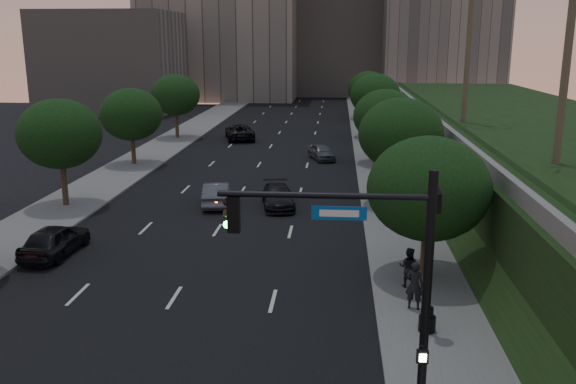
# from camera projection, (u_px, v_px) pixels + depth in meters

# --- Properties ---
(ground) EXTENTS (160.00, 160.00, 0.00)m
(ground) POSITION_uv_depth(u_px,v_px,m) (134.00, 362.00, 19.67)
(ground) COLOR black
(ground) RESTS_ON ground
(road_surface) EXTENTS (16.00, 140.00, 0.02)m
(road_surface) POSITION_uv_depth(u_px,v_px,m) (256.00, 170.00, 48.68)
(road_surface) COLOR black
(road_surface) RESTS_ON ground
(sidewalk_right) EXTENTS (4.50, 140.00, 0.15)m
(sidewalk_right) POSITION_uv_depth(u_px,v_px,m) (385.00, 171.00, 47.86)
(sidewalk_right) COLOR slate
(sidewalk_right) RESTS_ON ground
(sidewalk_left) EXTENTS (4.50, 140.00, 0.15)m
(sidewalk_left) POSITION_uv_depth(u_px,v_px,m) (131.00, 167.00, 49.47)
(sidewalk_left) COLOR slate
(sidewalk_left) RESTS_ON ground
(embankment) EXTENTS (18.00, 90.00, 4.00)m
(embankment) POSITION_uv_depth(u_px,v_px,m) (550.00, 154.00, 44.54)
(embankment) COLOR black
(embankment) RESTS_ON ground
(parapet_wall) EXTENTS (0.35, 90.00, 0.70)m
(parapet_wall) POSITION_uv_depth(u_px,v_px,m) (434.00, 121.00, 44.63)
(parapet_wall) COLOR slate
(parapet_wall) RESTS_ON embankment
(office_block_left) EXTENTS (26.00, 20.00, 32.00)m
(office_block_left) POSITION_uv_depth(u_px,v_px,m) (222.00, 5.00, 105.83)
(office_block_left) COLOR gray
(office_block_left) RESTS_ON ground
(office_block_mid) EXTENTS (22.00, 18.00, 26.00)m
(office_block_mid) POSITION_uv_depth(u_px,v_px,m) (337.00, 24.00, 114.66)
(office_block_mid) COLOR gray
(office_block_mid) RESTS_ON ground
(office_block_filler) EXTENTS (18.00, 16.00, 14.00)m
(office_block_filler) POSITION_uv_depth(u_px,v_px,m) (113.00, 62.00, 87.69)
(office_block_filler) COLOR gray
(office_block_filler) RESTS_ON ground
(tree_right_a) EXTENTS (5.20, 5.20, 6.24)m
(tree_right_a) POSITION_uv_depth(u_px,v_px,m) (428.00, 189.00, 25.62)
(tree_right_a) COLOR #38281C
(tree_right_a) RESTS_ON ground
(tree_right_b) EXTENTS (5.20, 5.20, 6.74)m
(tree_right_b) POSITION_uv_depth(u_px,v_px,m) (401.00, 134.00, 37.11)
(tree_right_b) COLOR #38281C
(tree_right_b) RESTS_ON ground
(tree_right_c) EXTENTS (5.20, 5.20, 6.24)m
(tree_right_c) POSITION_uv_depth(u_px,v_px,m) (385.00, 116.00, 49.80)
(tree_right_c) COLOR #38281C
(tree_right_c) RESTS_ON ground
(tree_right_d) EXTENTS (5.20, 5.20, 6.74)m
(tree_right_d) POSITION_uv_depth(u_px,v_px,m) (375.00, 95.00, 63.21)
(tree_right_d) COLOR #38281C
(tree_right_d) RESTS_ON ground
(tree_right_e) EXTENTS (5.20, 5.20, 6.24)m
(tree_right_e) POSITION_uv_depth(u_px,v_px,m) (368.00, 89.00, 77.83)
(tree_right_e) COLOR #38281C
(tree_right_e) RESTS_ON ground
(tree_left_b) EXTENTS (5.00, 5.00, 6.71)m
(tree_left_b) POSITION_uv_depth(u_px,v_px,m) (60.00, 134.00, 36.77)
(tree_left_b) COLOR #38281C
(tree_left_b) RESTS_ON ground
(tree_left_c) EXTENTS (5.00, 5.00, 6.34)m
(tree_left_c) POSITION_uv_depth(u_px,v_px,m) (131.00, 114.00, 49.43)
(tree_left_c) COLOR #38281C
(tree_left_c) RESTS_ON ground
(tree_left_d) EXTENTS (5.00, 5.00, 6.71)m
(tree_left_d) POSITION_uv_depth(u_px,v_px,m) (176.00, 95.00, 62.88)
(tree_left_d) COLOR #38281C
(tree_left_d) RESTS_ON ground
(traffic_signal_mast) EXTENTS (5.68, 0.56, 7.00)m
(traffic_signal_mast) POSITION_uv_depth(u_px,v_px,m) (384.00, 295.00, 15.82)
(traffic_signal_mast) COLOR black
(traffic_signal_mast) RESTS_ON ground
(street_lamp) EXTENTS (0.64, 0.64, 5.62)m
(street_lamp) POSITION_uv_depth(u_px,v_px,m) (431.00, 264.00, 20.84)
(street_lamp) COLOR black
(street_lamp) RESTS_ON ground
(pedestrian_signal) EXTENTS (0.30, 0.33, 2.50)m
(pedestrian_signal) POSITION_uv_depth(u_px,v_px,m) (420.00, 380.00, 15.75)
(pedestrian_signal) COLOR black
(pedestrian_signal) RESTS_ON ground
(sedan_near_left) EXTENTS (2.05, 4.63, 1.55)m
(sedan_near_left) POSITION_uv_depth(u_px,v_px,m) (55.00, 240.00, 29.21)
(sedan_near_left) COLOR black
(sedan_near_left) RESTS_ON ground
(sedan_mid_left) EXTENTS (2.10, 4.63, 1.47)m
(sedan_mid_left) POSITION_uv_depth(u_px,v_px,m) (217.00, 194.00, 38.15)
(sedan_mid_left) COLOR #515458
(sedan_mid_left) RESTS_ON ground
(sedan_far_left) EXTENTS (4.06, 6.35, 1.63)m
(sedan_far_left) POSITION_uv_depth(u_px,v_px,m) (240.00, 132.00, 63.19)
(sedan_far_left) COLOR black
(sedan_far_left) RESTS_ON ground
(sedan_near_right) EXTENTS (2.66, 4.86, 1.34)m
(sedan_near_right) POSITION_uv_depth(u_px,v_px,m) (278.00, 197.00, 37.72)
(sedan_near_right) COLOR black
(sedan_near_right) RESTS_ON ground
(sedan_far_right) EXTENTS (2.81, 4.33, 1.37)m
(sedan_far_right) POSITION_uv_depth(u_px,v_px,m) (322.00, 152.00, 52.65)
(sedan_far_right) COLOR #515458
(sedan_far_right) RESTS_ON ground
(pedestrian_a) EXTENTS (0.78, 0.61, 1.88)m
(pedestrian_a) POSITION_uv_depth(u_px,v_px,m) (414.00, 285.00, 23.01)
(pedestrian_a) COLOR black
(pedestrian_a) RESTS_ON sidewalk_right
(pedestrian_b) EXTENTS (1.00, 0.90, 1.70)m
(pedestrian_b) POSITION_uv_depth(u_px,v_px,m) (409.00, 267.00, 25.08)
(pedestrian_b) COLOR black
(pedestrian_b) RESTS_ON sidewalk_right
(pedestrian_c) EXTENTS (0.91, 0.38, 1.56)m
(pedestrian_c) POSITION_uv_depth(u_px,v_px,m) (407.00, 205.00, 34.72)
(pedestrian_c) COLOR black
(pedestrian_c) RESTS_ON sidewalk_right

